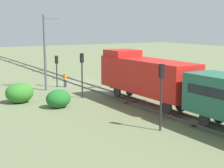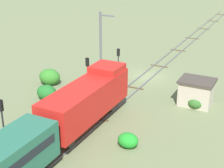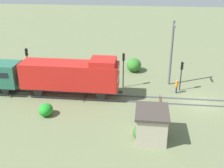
% 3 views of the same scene
% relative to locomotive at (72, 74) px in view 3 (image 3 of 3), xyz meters
% --- Properties ---
extents(ground_plane, '(156.27, 156.27, 0.00)m').
position_rel_locomotive_xyz_m(ground_plane, '(0.00, -14.55, -2.77)').
color(ground_plane, '#66704C').
extents(railway_track, '(2.40, 104.18, 0.16)m').
position_rel_locomotive_xyz_m(railway_track, '(0.00, -14.55, -2.70)').
color(railway_track, '#595960').
rests_on(railway_track, ground).
extents(locomotive, '(2.90, 11.60, 4.60)m').
position_rel_locomotive_xyz_m(locomotive, '(0.00, 0.00, 0.00)').
color(locomotive, red).
rests_on(locomotive, railway_track).
extents(traffic_signal_near, '(0.32, 0.34, 3.67)m').
position_rel_locomotive_xyz_m(traffic_signal_near, '(3.20, -12.68, -0.21)').
color(traffic_signal_near, '#262628').
rests_on(traffic_signal_near, ground).
extents(traffic_signal_mid, '(0.32, 0.34, 4.43)m').
position_rel_locomotive_xyz_m(traffic_signal_mid, '(3.40, -5.67, 0.29)').
color(traffic_signal_mid, '#262628').
rests_on(traffic_signal_mid, ground).
extents(traffic_signal_far, '(0.32, 0.34, 4.56)m').
position_rel_locomotive_xyz_m(traffic_signal_far, '(3.60, 6.67, 0.38)').
color(traffic_signal_far, '#262628').
rests_on(traffic_signal_far, ground).
extents(worker_near_track, '(0.38, 0.38, 1.70)m').
position_rel_locomotive_xyz_m(worker_near_track, '(2.40, -12.18, -1.78)').
color(worker_near_track, '#262B38').
rests_on(worker_near_track, ground).
extents(catenary_mast, '(1.94, 0.28, 8.22)m').
position_rel_locomotive_xyz_m(catenary_mast, '(4.94, -11.48, 1.58)').
color(catenary_mast, '#595960').
rests_on(catenary_mast, ground).
extents(relay_hut, '(3.50, 2.90, 2.74)m').
position_rel_locomotive_xyz_m(relay_hut, '(-7.50, -9.05, -1.38)').
color(relay_hut, '#B2A893').
rests_on(relay_hut, ground).
extents(bush_near, '(1.72, 1.41, 1.25)m').
position_rel_locomotive_xyz_m(bush_near, '(-4.69, 1.63, -2.15)').
color(bush_near, '#1F8C26').
rests_on(bush_near, ground).
extents(bush_mid, '(2.21, 1.81, 1.61)m').
position_rel_locomotive_xyz_m(bush_mid, '(6.99, -3.06, -1.97)').
color(bush_mid, '#1F6526').
rests_on(bush_mid, ground).
extents(bush_far, '(2.59, 2.12, 1.89)m').
position_rel_locomotive_xyz_m(bush_far, '(9.31, -6.74, -1.83)').
color(bush_far, '#307526').
rests_on(bush_far, ground).
extents(bush_back, '(1.61, 1.32, 1.17)m').
position_rel_locomotive_xyz_m(bush_back, '(-7.72, -8.09, -2.19)').
color(bush_back, '#2F5E26').
rests_on(bush_back, ground).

